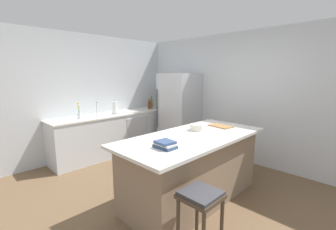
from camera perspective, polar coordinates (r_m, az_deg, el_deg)
ground_plane at (r=3.54m, az=-2.28°, el=-19.84°), size 7.20×7.20×0.00m
wall_rear at (r=4.90m, az=17.29°, el=4.23°), size 6.00×0.10×2.60m
wall_left at (r=5.16m, az=-21.32°, el=4.27°), size 0.10×6.00×2.60m
counter_run_left at (r=5.30m, az=-12.62°, el=-4.41°), size 0.64×2.91×0.91m
kitchen_island at (r=3.32m, az=6.23°, el=-12.86°), size 1.03×2.25×0.94m
refrigerator at (r=5.32m, az=2.91°, el=0.73°), size 0.79×0.77×1.79m
bar_stool at (r=2.34m, az=8.15°, el=-21.19°), size 0.36×0.36×0.68m
sink_faucet at (r=5.01m, az=-17.37°, el=1.65°), size 0.15×0.05×0.30m
flower_vase at (r=4.75m, az=-21.42°, el=0.25°), size 0.07×0.07×0.32m
paper_towel_roll at (r=5.12m, az=-13.21°, el=1.76°), size 0.14×0.14×0.31m
whiskey_bottle at (r=5.98m, az=-1.70°, el=2.95°), size 0.08×0.08×0.27m
olive_oil_bottle at (r=5.96m, az=-2.79°, el=3.13°), size 0.05×0.05×0.34m
gin_bottle at (r=5.86m, az=-3.26°, el=2.92°), size 0.07×0.07×0.32m
vinegar_bottle at (r=5.83m, az=-4.18°, el=2.85°), size 0.05×0.05×0.31m
syrup_bottle at (r=5.76m, az=-4.77°, el=2.56°), size 0.07×0.07×0.25m
cookbook_stack at (r=2.62m, az=-0.76°, el=-7.43°), size 0.26×0.20×0.08m
mixing_bowl at (r=3.45m, az=7.27°, el=-3.06°), size 0.21×0.21×0.09m
cutting_board at (r=3.77m, az=13.09°, el=-2.72°), size 0.38×0.26×0.02m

